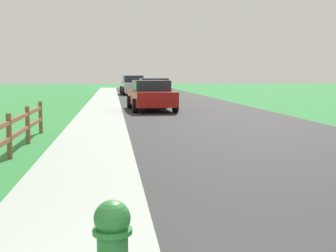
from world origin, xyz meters
TOP-DOWN VIEW (x-y plane):
  - ground_plane at (0.00, 25.00)m, footprint 120.00×120.00m
  - road_asphalt at (3.50, 27.00)m, footprint 7.00×66.00m
  - curb_concrete at (-3.00, 27.00)m, footprint 6.00×66.00m
  - grass_verge at (-4.50, 27.00)m, footprint 5.00×66.00m
  - parked_suv_red at (1.41, 20.96)m, footprint 2.26×4.84m
  - parked_car_white at (2.19, 28.44)m, footprint 2.22×4.76m
  - parked_car_silver at (1.32, 38.90)m, footprint 2.22×4.71m
  - parked_car_blue at (1.51, 47.31)m, footprint 2.16×5.02m

SIDE VIEW (x-z plane):
  - ground_plane at x=0.00m, z-range 0.00..0.00m
  - road_asphalt at x=3.50m, z-range 0.00..0.01m
  - curb_concrete at x=-3.00m, z-range 0.00..0.01m
  - grass_verge at x=-4.50m, z-range 0.00..0.01m
  - parked_suv_red at x=1.41m, z-range 0.01..1.47m
  - parked_car_white at x=2.19m, z-range 0.01..1.50m
  - parked_car_blue at x=1.51m, z-range -0.01..1.58m
  - parked_car_silver at x=1.32m, z-range -0.01..1.64m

